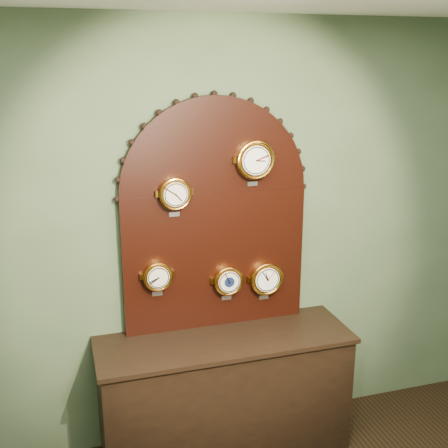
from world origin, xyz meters
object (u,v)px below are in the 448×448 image
object	(u,v)px
roman_clock	(175,194)
arabic_clock	(255,160)
shop_counter	(225,397)
tide_clock	(266,278)
barometer	(228,280)
hygrometer	(158,276)
display_board	(215,209)

from	to	relation	value
roman_clock	arabic_clock	bearing A→B (deg)	-0.13
shop_counter	tide_clock	world-z (taller)	tide_clock
shop_counter	barometer	distance (m)	0.77
hygrometer	tide_clock	world-z (taller)	hygrometer
roman_clock	tide_clock	distance (m)	0.86
barometer	roman_clock	bearing A→B (deg)	179.99
display_board	hygrometer	distance (m)	0.55
display_board	roman_clock	distance (m)	0.31
shop_counter	tide_clock	bearing A→B (deg)	24.86
display_board	tide_clock	xyz separation A→B (m)	(0.33, -0.07, -0.49)
hygrometer	tide_clock	size ratio (longest dim) A/B	0.88
display_board	arabic_clock	world-z (taller)	display_board
arabic_clock	tide_clock	xyz separation A→B (m)	(0.09, 0.00, -0.80)
hygrometer	barometer	bearing A→B (deg)	-0.05
barometer	display_board	bearing A→B (deg)	135.63
shop_counter	roman_clock	world-z (taller)	roman_clock
display_board	arabic_clock	bearing A→B (deg)	-15.68
tide_clock	barometer	bearing A→B (deg)	179.88
display_board	barometer	distance (m)	0.48
shop_counter	tide_clock	size ratio (longest dim) A/B	5.83
display_board	barometer	size ratio (longest dim) A/B	6.17
tide_clock	roman_clock	bearing A→B (deg)	179.94
tide_clock	display_board	bearing A→B (deg)	168.65
hygrometer	tide_clock	xyz separation A→B (m)	(0.72, -0.00, -0.10)
display_board	tide_clock	distance (m)	0.59
roman_clock	hygrometer	size ratio (longest dim) A/B	1.05
shop_counter	hygrometer	size ratio (longest dim) A/B	6.66
display_board	barometer	bearing A→B (deg)	-44.37
shop_counter	display_board	bearing A→B (deg)	90.00
display_board	hygrometer	bearing A→B (deg)	-170.49
roman_clock	barometer	xyz separation A→B (m)	(0.34, -0.00, -0.60)
barometer	hygrometer	bearing A→B (deg)	179.95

